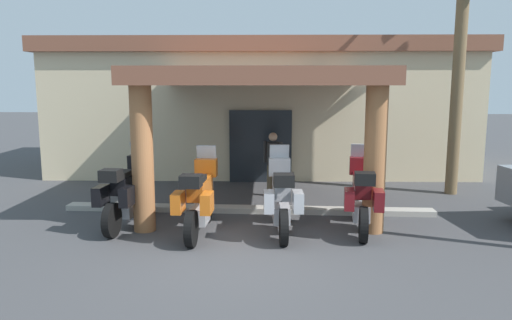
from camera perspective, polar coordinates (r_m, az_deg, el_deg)
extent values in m
plane|color=#424244|center=(8.20, -1.98, -11.21)|extent=(80.00, 80.00, 0.00)
cube|color=beige|center=(16.76, 0.66, 5.71)|extent=(13.25, 6.33, 3.75)
cube|color=#1E2328|center=(13.92, 0.55, 1.64)|extent=(1.80, 0.18, 2.10)
cube|color=brown|center=(11.25, 0.44, 9.78)|extent=(5.48, 5.48, 0.35)
cylinder|color=#9E663D|center=(9.44, -13.34, 0.06)|extent=(0.42, 0.42, 2.81)
cylinder|color=#9E663D|center=(9.38, 13.94, -0.02)|extent=(0.42, 0.42, 2.81)
cube|color=brown|center=(16.77, 0.67, 12.88)|extent=(13.67, 6.74, 0.44)
cylinder|color=black|center=(10.78, -13.52, -4.69)|extent=(0.17, 0.67, 0.66)
cylinder|color=black|center=(9.38, -16.77, -6.87)|extent=(0.17, 0.67, 0.66)
cube|color=silver|center=(10.04, -15.09, -5.52)|extent=(0.35, 0.57, 0.32)
cube|color=black|center=(10.07, -14.90, -2.50)|extent=(0.35, 1.16, 0.34)
cube|color=black|center=(9.71, -15.70, -1.63)|extent=(0.31, 0.61, 0.10)
cube|color=black|center=(10.60, -13.72, -0.40)|extent=(0.45, 0.26, 0.36)
cube|color=#B2BCC6|center=(10.63, -13.63, 1.15)|extent=(0.41, 0.14, 0.36)
cube|color=black|center=(9.52, -17.98, -4.04)|extent=(0.20, 0.45, 0.36)
cube|color=black|center=(9.31, -15.05, -4.18)|extent=(0.20, 0.45, 0.36)
cube|color=black|center=(9.24, -16.88, -1.77)|extent=(0.37, 0.34, 0.22)
cylinder|color=black|center=(10.03, -5.85, -5.51)|extent=(0.15, 0.66, 0.66)
cylinder|color=black|center=(8.56, -7.70, -8.09)|extent=(0.15, 0.66, 0.66)
cube|color=silver|center=(9.26, -6.74, -6.50)|extent=(0.33, 0.56, 0.32)
cube|color=orange|center=(9.28, -6.62, -3.22)|extent=(0.31, 1.15, 0.34)
cube|color=black|center=(8.90, -7.07, -2.31)|extent=(0.29, 0.60, 0.10)
cube|color=orange|center=(9.83, -5.95, -0.91)|extent=(0.44, 0.24, 0.36)
cube|color=#B2BCC6|center=(9.87, -5.89, 0.77)|extent=(0.40, 0.12, 0.36)
cube|color=orange|center=(8.65, -9.25, -5.00)|extent=(0.18, 0.44, 0.36)
cube|color=orange|center=(8.54, -5.84, -5.10)|extent=(0.18, 0.44, 0.36)
cube|color=black|center=(8.40, -7.75, -2.50)|extent=(0.36, 0.32, 0.22)
cylinder|color=black|center=(10.08, 2.76, -5.40)|extent=(0.19, 0.67, 0.66)
cylinder|color=black|center=(8.59, 3.30, -7.97)|extent=(0.19, 0.67, 0.66)
cube|color=silver|center=(9.29, 3.02, -6.39)|extent=(0.36, 0.58, 0.32)
cube|color=#B2B2B7|center=(9.32, 2.99, -3.12)|extent=(0.38, 1.17, 0.34)
cube|color=black|center=(8.93, 3.13, -2.21)|extent=(0.32, 0.62, 0.10)
cube|color=#B2B2B7|center=(9.88, 2.80, -0.82)|extent=(0.46, 0.27, 0.36)
cube|color=#B2BCC6|center=(9.92, 2.79, 0.85)|extent=(0.41, 0.15, 0.36)
cube|color=#B2B2B7|center=(8.60, 1.53, -4.95)|extent=(0.21, 0.45, 0.36)
cube|color=#B2B2B7|center=(8.64, 5.00, -4.93)|extent=(0.21, 0.45, 0.36)
cube|color=black|center=(8.43, 3.33, -2.40)|extent=(0.38, 0.34, 0.22)
cylinder|color=black|center=(10.42, 12.13, -5.11)|extent=(0.20, 0.67, 0.66)
cylinder|color=black|center=(8.92, 12.65, -7.52)|extent=(0.20, 0.67, 0.66)
cube|color=silver|center=(9.63, 12.38, -6.03)|extent=(0.37, 0.59, 0.32)
cube|color=maroon|center=(9.66, 12.43, -2.88)|extent=(0.40, 1.17, 0.34)
cube|color=black|center=(9.28, 12.60, -1.99)|extent=(0.33, 0.62, 0.10)
cube|color=maroon|center=(10.23, 12.28, -0.68)|extent=(0.46, 0.28, 0.36)
cube|color=#B2BCC6|center=(10.27, 12.31, 0.93)|extent=(0.41, 0.15, 0.36)
cube|color=maroon|center=(8.94, 11.02, -4.58)|extent=(0.22, 0.45, 0.36)
cube|color=maroon|center=(8.98, 14.34, -4.64)|extent=(0.22, 0.45, 0.36)
cube|color=black|center=(8.77, 12.82, -2.16)|extent=(0.39, 0.35, 0.22)
cylinder|color=brown|center=(12.21, 2.39, -2.48)|extent=(0.14, 0.14, 0.81)
cylinder|color=brown|center=(12.29, 1.63, -2.40)|extent=(0.14, 0.14, 0.81)
cylinder|color=#262626|center=(12.13, 2.03, 0.76)|extent=(0.32, 0.32, 0.57)
cylinder|color=#262626|center=(12.03, 2.96, 0.83)|extent=(0.09, 0.09, 0.55)
cylinder|color=#262626|center=(12.23, 1.10, 0.97)|extent=(0.09, 0.09, 0.55)
sphere|color=tan|center=(12.08, 2.04, 2.77)|extent=(0.22, 0.22, 0.22)
cylinder|color=brown|center=(13.30, 22.84, 8.34)|extent=(0.31, 0.31, 5.69)
cube|color=#ADA89E|center=(10.80, -1.03, -5.88)|extent=(8.22, 0.36, 0.12)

